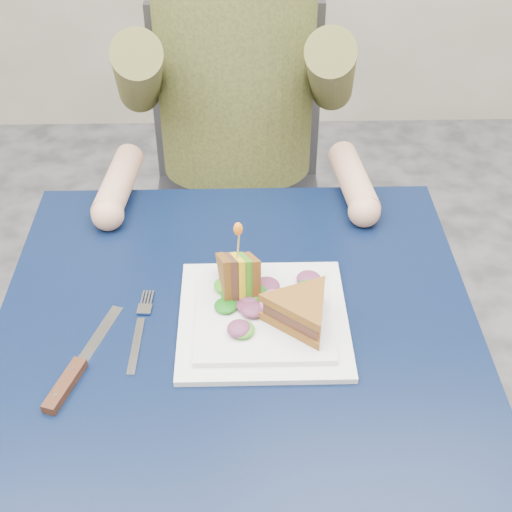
{
  "coord_description": "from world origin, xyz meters",
  "views": [
    {
      "loc": [
        0.01,
        -0.79,
        1.5
      ],
      "look_at": [
        0.03,
        0.05,
        0.82
      ],
      "focal_mm": 50.0,
      "sensor_mm": 36.0,
      "label": 1
    }
  ],
  "objects_px": {
    "knife": "(72,375)",
    "plate": "(263,317)",
    "sandwich_flat": "(301,311)",
    "sandwich_upright": "(239,276)",
    "chair": "(238,170)",
    "fork": "(139,332)",
    "table": "(238,358)",
    "diner": "(235,46)"
  },
  "relations": [
    {
      "from": "plate",
      "to": "knife",
      "type": "distance_m",
      "value": 0.3
    },
    {
      "from": "sandwich_upright",
      "to": "chair",
      "type": "bearing_deg",
      "value": 90.35
    },
    {
      "from": "plate",
      "to": "sandwich_upright",
      "type": "distance_m",
      "value": 0.07
    },
    {
      "from": "diner",
      "to": "sandwich_upright",
      "type": "distance_m",
      "value": 0.6
    },
    {
      "from": "chair",
      "to": "plate",
      "type": "height_order",
      "value": "chair"
    },
    {
      "from": "table",
      "to": "sandwich_flat",
      "type": "bearing_deg",
      "value": -13.21
    },
    {
      "from": "sandwich_upright",
      "to": "fork",
      "type": "bearing_deg",
      "value": -156.2
    },
    {
      "from": "chair",
      "to": "fork",
      "type": "distance_m",
      "value": 0.8
    },
    {
      "from": "chair",
      "to": "sandwich_upright",
      "type": "relative_size",
      "value": 7.57
    },
    {
      "from": "sandwich_flat",
      "to": "sandwich_upright",
      "type": "relative_size",
      "value": 1.47
    },
    {
      "from": "table",
      "to": "sandwich_upright",
      "type": "xyz_separation_m",
      "value": [
        0.0,
        0.05,
        0.13
      ]
    },
    {
      "from": "sandwich_flat",
      "to": "fork",
      "type": "xyz_separation_m",
      "value": [
        -0.24,
        0.0,
        -0.04
      ]
    },
    {
      "from": "fork",
      "to": "knife",
      "type": "relative_size",
      "value": 0.83
    },
    {
      "from": "sandwich_flat",
      "to": "plate",
      "type": "bearing_deg",
      "value": 155.56
    },
    {
      "from": "plate",
      "to": "sandwich_flat",
      "type": "relative_size",
      "value": 1.44
    },
    {
      "from": "table",
      "to": "diner",
      "type": "distance_m",
      "value": 0.68
    },
    {
      "from": "chair",
      "to": "diner",
      "type": "xyz_separation_m",
      "value": [
        -0.0,
        -0.11,
        0.37
      ]
    },
    {
      "from": "table",
      "to": "knife",
      "type": "relative_size",
      "value": 3.47
    },
    {
      "from": "chair",
      "to": "fork",
      "type": "xyz_separation_m",
      "value": [
        -0.15,
        -0.76,
        0.19
      ]
    },
    {
      "from": "table",
      "to": "knife",
      "type": "xyz_separation_m",
      "value": [
        -0.23,
        -0.11,
        0.09
      ]
    },
    {
      "from": "chair",
      "to": "sandwich_upright",
      "type": "height_order",
      "value": "chair"
    },
    {
      "from": "knife",
      "to": "sandwich_flat",
      "type": "bearing_deg",
      "value": 14.43
    },
    {
      "from": "plate",
      "to": "fork",
      "type": "distance_m",
      "value": 0.19
    },
    {
      "from": "fork",
      "to": "chair",
      "type": "bearing_deg",
      "value": 78.97
    },
    {
      "from": "table",
      "to": "diner",
      "type": "xyz_separation_m",
      "value": [
        -0.0,
        0.63,
        0.26
      ]
    },
    {
      "from": "diner",
      "to": "plate",
      "type": "bearing_deg",
      "value": -86.29
    },
    {
      "from": "plate",
      "to": "knife",
      "type": "xyz_separation_m",
      "value": [
        -0.28,
        -0.11,
        -0.0
      ]
    },
    {
      "from": "table",
      "to": "chair",
      "type": "relative_size",
      "value": 0.81
    },
    {
      "from": "knife",
      "to": "plate",
      "type": "bearing_deg",
      "value": 21.77
    },
    {
      "from": "table",
      "to": "diner",
      "type": "height_order",
      "value": "diner"
    },
    {
      "from": "sandwich_upright",
      "to": "sandwich_flat",
      "type": "bearing_deg",
      "value": -37.41
    },
    {
      "from": "plate",
      "to": "chair",
      "type": "bearing_deg",
      "value": 93.15
    },
    {
      "from": "sandwich_flat",
      "to": "sandwich_upright",
      "type": "xyz_separation_m",
      "value": [
        -0.09,
        0.07,
        0.01
      ]
    },
    {
      "from": "diner",
      "to": "sandwich_flat",
      "type": "relative_size",
      "value": 4.11
    },
    {
      "from": "diner",
      "to": "knife",
      "type": "relative_size",
      "value": 3.44
    },
    {
      "from": "sandwich_flat",
      "to": "fork",
      "type": "relative_size",
      "value": 1.01
    },
    {
      "from": "sandwich_upright",
      "to": "fork",
      "type": "xyz_separation_m",
      "value": [
        -0.15,
        -0.07,
        -0.05
      ]
    },
    {
      "from": "fork",
      "to": "knife",
      "type": "bearing_deg",
      "value": -134.52
    },
    {
      "from": "sandwich_upright",
      "to": "knife",
      "type": "distance_m",
      "value": 0.29
    },
    {
      "from": "table",
      "to": "sandwich_flat",
      "type": "xyz_separation_m",
      "value": [
        0.1,
        -0.02,
        0.12
      ]
    },
    {
      "from": "fork",
      "to": "knife",
      "type": "height_order",
      "value": "knife"
    },
    {
      "from": "sandwich_flat",
      "to": "knife",
      "type": "xyz_separation_m",
      "value": [
        -0.33,
        -0.09,
        -0.04
      ]
    }
  ]
}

